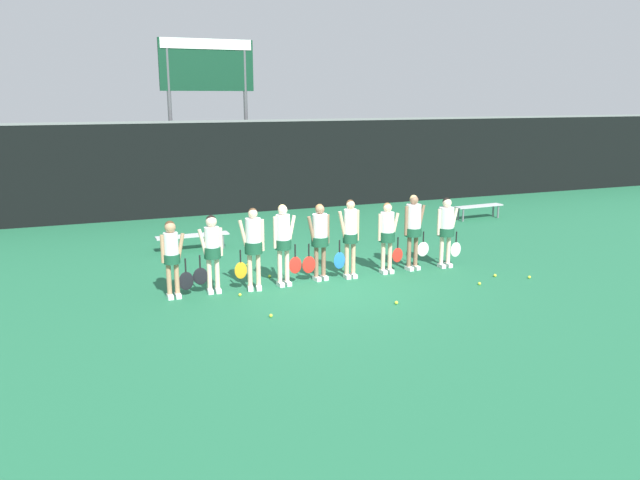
# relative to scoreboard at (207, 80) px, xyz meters

# --- Properties ---
(ground_plane) EXTENTS (140.00, 140.00, 0.00)m
(ground_plane) POSITION_rel_scoreboard_xyz_m (0.35, -9.87, -4.64)
(ground_plane) COLOR #216642
(fence_windscreen) EXTENTS (60.00, 0.08, 3.28)m
(fence_windscreen) POSITION_rel_scoreboard_xyz_m (0.35, -0.94, -2.98)
(fence_windscreen) COLOR black
(fence_windscreen) RESTS_ON ground_plane
(scoreboard) EXTENTS (3.30, 0.15, 6.02)m
(scoreboard) POSITION_rel_scoreboard_xyz_m (0.00, 0.00, 0.00)
(scoreboard) COLOR #515156
(scoreboard) RESTS_ON ground_plane
(bench_courtside) EXTENTS (1.96, 0.41, 0.43)m
(bench_courtside) POSITION_rel_scoreboard_xyz_m (-1.79, -5.91, -4.26)
(bench_courtside) COLOR #B2B2B7
(bench_courtside) RESTS_ON ground_plane
(bench_far) EXTENTS (1.83, 0.47, 0.47)m
(bench_far) POSITION_rel_scoreboard_xyz_m (8.05, -5.04, -4.23)
(bench_far) COLOR #B2B2B7
(bench_far) RESTS_ON ground_plane
(player_0) EXTENTS (0.63, 0.34, 1.62)m
(player_0) POSITION_rel_scoreboard_xyz_m (-2.90, -9.89, -3.68)
(player_0) COLOR tan
(player_0) RESTS_ON ground_plane
(player_1) EXTENTS (0.65, 0.35, 1.67)m
(player_1) POSITION_rel_scoreboard_xyz_m (-2.07, -9.83, -3.65)
(player_1) COLOR beige
(player_1) RESTS_ON ground_plane
(player_2) EXTENTS (0.65, 0.38, 1.78)m
(player_2) POSITION_rel_scoreboard_xyz_m (-1.21, -9.95, -3.58)
(player_2) COLOR beige
(player_2) RESTS_ON ground_plane
(player_3) EXTENTS (0.64, 0.36, 1.80)m
(player_3) POSITION_rel_scoreboard_xyz_m (-0.51, -9.90, -3.57)
(player_3) COLOR beige
(player_3) RESTS_ON ground_plane
(player_4) EXTENTS (0.68, 0.39, 1.74)m
(player_4) POSITION_rel_scoreboard_xyz_m (0.37, -9.79, -3.60)
(player_4) COLOR #8C664C
(player_4) RESTS_ON ground_plane
(player_5) EXTENTS (0.62, 0.34, 1.81)m
(player_5) POSITION_rel_scoreboard_xyz_m (1.08, -9.88, -3.58)
(player_5) COLOR tan
(player_5) RESTS_ON ground_plane
(player_6) EXTENTS (0.65, 0.37, 1.68)m
(player_6) POSITION_rel_scoreboard_xyz_m (2.05, -9.84, -3.65)
(player_6) COLOR beige
(player_6) RESTS_ON ground_plane
(player_7) EXTENTS (0.70, 0.41, 1.81)m
(player_7) POSITION_rel_scoreboard_xyz_m (2.76, -9.80, -3.55)
(player_7) COLOR #8C664C
(player_7) RESTS_ON ground_plane
(player_8) EXTENTS (0.69, 0.41, 1.71)m
(player_8) POSITION_rel_scoreboard_xyz_m (3.62, -9.88, -3.61)
(player_8) COLOR beige
(player_8) RESTS_ON ground_plane
(tennis_ball_0) EXTENTS (0.07, 0.07, 0.07)m
(tennis_ball_0) POSITION_rel_scoreboard_xyz_m (4.23, -11.06, -4.60)
(tennis_ball_0) COLOR #CCE033
(tennis_ball_0) RESTS_ON ground_plane
(tennis_ball_1) EXTENTS (0.07, 0.07, 0.07)m
(tennis_ball_1) POSITION_rel_scoreboard_xyz_m (4.87, -11.46, -4.60)
(tennis_ball_1) COLOR #CCE033
(tennis_ball_1) RESTS_ON ground_plane
(tennis_ball_2) EXTENTS (0.07, 0.07, 0.07)m
(tennis_ball_2) POSITION_rel_scoreboard_xyz_m (3.51, -11.47, -4.60)
(tennis_ball_2) COLOR #CCE033
(tennis_ball_2) RESTS_ON ground_plane
(tennis_ball_3) EXTENTS (0.07, 0.07, 0.07)m
(tennis_ball_3) POSITION_rel_scoreboard_xyz_m (1.17, -11.95, -4.60)
(tennis_ball_3) COLOR #CCE033
(tennis_ball_3) RESTS_ON ground_plane
(tennis_ball_4) EXTENTS (0.07, 0.07, 0.07)m
(tennis_ball_4) POSITION_rel_scoreboard_xyz_m (-0.63, -9.20, -4.60)
(tennis_ball_4) COLOR #CCE033
(tennis_ball_4) RESTS_ON ground_plane
(tennis_ball_5) EXTENTS (0.06, 0.06, 0.06)m
(tennis_ball_5) POSITION_rel_scoreboard_xyz_m (-1.61, -10.29, -4.60)
(tennis_ball_5) COLOR #CCE033
(tennis_ball_5) RESTS_ON ground_plane
(tennis_ball_6) EXTENTS (0.07, 0.07, 0.07)m
(tennis_ball_6) POSITION_rel_scoreboard_xyz_m (-1.39, -11.75, -4.60)
(tennis_ball_6) COLOR #CCE033
(tennis_ball_6) RESTS_ON ground_plane
(tennis_ball_7) EXTENTS (0.07, 0.07, 0.07)m
(tennis_ball_7) POSITION_rel_scoreboard_xyz_m (-1.83, -8.38, -4.60)
(tennis_ball_7) COLOR #CCE033
(tennis_ball_7) RESTS_ON ground_plane
(tennis_ball_8) EXTENTS (0.07, 0.07, 0.07)m
(tennis_ball_8) POSITION_rel_scoreboard_xyz_m (-0.84, -8.06, -4.60)
(tennis_ball_8) COLOR #CCE033
(tennis_ball_8) RESTS_ON ground_plane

